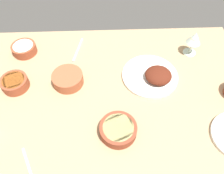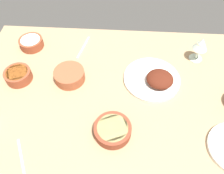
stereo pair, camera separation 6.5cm
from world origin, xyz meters
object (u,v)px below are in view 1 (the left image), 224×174
Objects in this scene: bowl_pasta at (68,79)px; wine_glass at (194,39)px; bowl_soup at (15,83)px; fork_loose at (30,169)px; bowl_cream at (24,49)px; bowl_potatoes at (118,129)px; spoon_loose at (78,50)px; plate_near_viewer at (153,76)px.

wine_glass is at bearing 15.74° from bowl_pasta.
fork_loose is (13.84, -40.56, -2.49)cm from bowl_soup.
bowl_pasta is 1.16× the size of bowl_cream.
bowl_pasta is 36.20cm from bowl_potatoes.
bowl_pasta is at bearing 3.24° from bowl_soup.
bowl_cream is 29.21cm from spoon_loose.
plate_near_viewer reaches higher than bowl_cream.
bowl_soup is 42.93cm from fork_loose.
bowl_soup is 37.82cm from spoon_loose.
bowl_potatoes is at bearing -123.64° from plate_near_viewer.
bowl_soup is at bearing 151.41° from bowl_potatoes.
plate_near_viewer is 34.61cm from bowl_potatoes.
plate_near_viewer is 1.51× the size of fork_loose.
plate_near_viewer is 42.28cm from bowl_pasta.
wine_glass is at bearing 47.66° from bowl_potatoes.
plate_near_viewer is at bearing 56.36° from bowl_potatoes.
fork_loose is 1.02× the size of spoon_loose.
plate_near_viewer is 1.54× the size of spoon_loose.
bowl_potatoes reaches higher than fork_loose.
plate_near_viewer is at bearing -142.79° from wine_glass.
wine_glass is at bearing -2.55° from bowl_cream.
wine_glass reaches higher than plate_near_viewer.
fork_loose is (-34.67, -14.12, -2.23)cm from bowl_potatoes.
fork_loose is (-11.58, -42.00, -2.67)cm from bowl_pasta.
bowl_soup is 23.88cm from bowl_cream.
plate_near_viewer is 71.27cm from bowl_cream.
spoon_loose is at bearing 150.53° from plate_near_viewer.
fork_loose is at bearing -105.42° from bowl_pasta.
bowl_potatoes is (48.78, -50.32, -0.12)cm from bowl_cream.
bowl_potatoes is 37.50cm from fork_loose.
fork_loose is at bearing -157.84° from bowl_potatoes.
bowl_pasta is at bearing -164.26° from wine_glass.
bowl_pasta is 0.81× the size of fork_loose.
bowl_pasta is 23.29cm from spoon_loose.
bowl_soup is at bearing -177.99° from plate_near_viewer.
spoon_loose is (-19.66, 50.76, -2.23)cm from bowl_potatoes.
bowl_potatoes is at bearing -28.59° from bowl_soup.
fork_loose is at bearing -179.77° from spoon_loose.
bowl_soup reaches higher than spoon_loose.
bowl_soup reaches higher than bowl_cream.
wine_glass is 62.71cm from spoon_loose.
bowl_pasta is 43.65cm from fork_loose.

